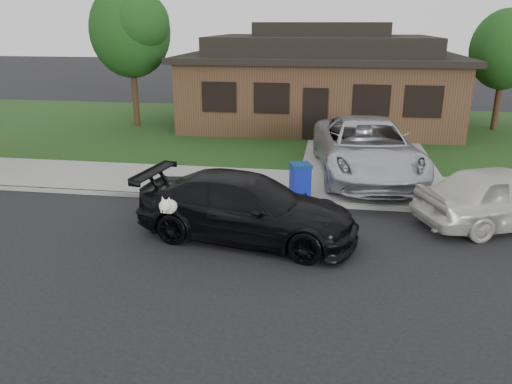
% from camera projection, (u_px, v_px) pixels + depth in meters
% --- Properties ---
extents(ground, '(120.00, 120.00, 0.00)m').
position_uv_depth(ground, '(111.00, 250.00, 11.04)').
color(ground, black).
rests_on(ground, ground).
extents(sidewalk, '(60.00, 3.00, 0.12)m').
position_uv_depth(sidewalk, '(178.00, 181.00, 15.70)').
color(sidewalk, gray).
rests_on(sidewalk, ground).
extents(curb, '(60.00, 0.12, 0.12)m').
position_uv_depth(curb, '(163.00, 196.00, 14.30)').
color(curb, gray).
rests_on(curb, ground).
extents(lawn, '(60.00, 13.00, 0.13)m').
position_uv_depth(lawn, '(230.00, 129.00, 23.17)').
color(lawn, '#193814').
rests_on(lawn, ground).
extents(driveway, '(4.50, 13.00, 0.14)m').
position_uv_depth(driveway, '(364.00, 149.00, 19.50)').
color(driveway, gray).
rests_on(driveway, ground).
extents(sedan, '(5.42, 2.96, 1.49)m').
position_uv_depth(sedan, '(246.00, 208.00, 11.48)').
color(sedan, black).
rests_on(sedan, ground).
extents(minivan, '(3.67, 6.63, 1.76)m').
position_uv_depth(minivan, '(366.00, 148.00, 15.75)').
color(minivan, silver).
rests_on(minivan, driveway).
extents(white_compact, '(4.77, 3.29, 1.51)m').
position_uv_depth(white_compact, '(506.00, 196.00, 12.18)').
color(white_compact, silver).
rests_on(white_compact, ground).
extents(recycling_bin, '(0.71, 0.71, 0.92)m').
position_uv_depth(recycling_bin, '(300.00, 179.00, 14.09)').
color(recycling_bin, '#0E1EA0').
rests_on(recycling_bin, sidewalk).
extents(house, '(12.60, 8.60, 4.65)m').
position_uv_depth(house, '(320.00, 81.00, 23.79)').
color(house, '#422B1C').
rests_on(house, ground).
extents(tree_0, '(3.78, 3.60, 6.34)m').
position_uv_depth(tree_0, '(132.00, 29.00, 22.26)').
color(tree_0, '#332114').
rests_on(tree_0, ground).
extents(tree_1, '(3.15, 3.00, 5.25)m').
position_uv_depth(tree_1, '(510.00, 48.00, 21.53)').
color(tree_1, '#332114').
rests_on(tree_1, ground).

